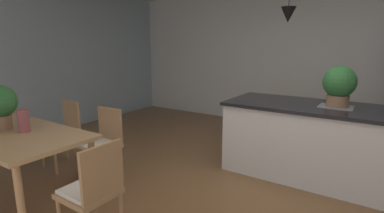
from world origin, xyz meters
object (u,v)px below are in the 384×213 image
at_px(chair_far_left, 63,132).
at_px(chair_kitchen_end, 93,190).
at_px(vase_on_dining_table, 24,121).
at_px(chair_far_right, 102,142).
at_px(dining_table, 12,138).
at_px(kitchen_island, 313,140).
at_px(potted_plant_on_island, 339,85).

relative_size(chair_far_left, chair_kitchen_end, 1.00).
distance_m(chair_far_left, vase_on_dining_table, 0.99).
bearing_deg(chair_far_right, vase_on_dining_table, -108.00).
bearing_deg(chair_kitchen_end, vase_on_dining_table, 177.02).
xyz_separation_m(dining_table, kitchen_island, (2.45, 2.30, -0.22)).
distance_m(dining_table, chair_kitchen_end, 1.26).
relative_size(chair_kitchen_end, vase_on_dining_table, 3.80).
xyz_separation_m(chair_far_right, kitchen_island, (2.06, 1.51, -0.01)).
distance_m(dining_table, vase_on_dining_table, 0.25).
xyz_separation_m(dining_table, chair_far_left, (-0.39, 0.79, -0.20)).
relative_size(chair_far_left, vase_on_dining_table, 3.80).
xyz_separation_m(dining_table, vase_on_dining_table, (0.15, 0.06, 0.19)).
height_order(chair_far_right, potted_plant_on_island, potted_plant_on_island).
bearing_deg(dining_table, chair_far_left, 116.13).
xyz_separation_m(chair_kitchen_end, potted_plant_on_island, (1.42, 2.30, 0.69)).
height_order(dining_table, chair_kitchen_end, chair_kitchen_end).
distance_m(chair_far_right, chair_kitchen_end, 1.16).
bearing_deg(potted_plant_on_island, vase_on_dining_table, -138.26).
bearing_deg(potted_plant_on_island, chair_kitchen_end, -121.73).
bearing_deg(chair_far_right, potted_plant_on_island, 33.52).
height_order(chair_far_right, chair_far_left, same).
bearing_deg(dining_table, kitchen_island, 43.20).
xyz_separation_m(dining_table, chair_far_right, (0.39, 0.79, -0.20)).
bearing_deg(chair_far_left, kitchen_island, 27.96).
xyz_separation_m(kitchen_island, vase_on_dining_table, (-2.29, -2.24, 0.41)).
distance_m(dining_table, kitchen_island, 3.36).
relative_size(kitchen_island, potted_plant_on_island, 4.42).
height_order(kitchen_island, potted_plant_on_island, potted_plant_on_island).
bearing_deg(kitchen_island, chair_far_right, -143.78).
height_order(dining_table, chair_far_right, chair_far_right).
distance_m(kitchen_island, potted_plant_on_island, 0.73).
bearing_deg(potted_plant_on_island, chair_far_right, -146.48).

